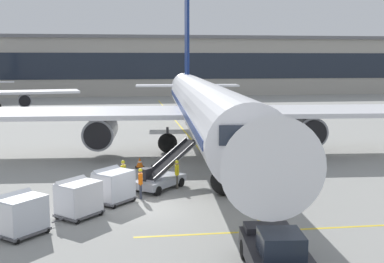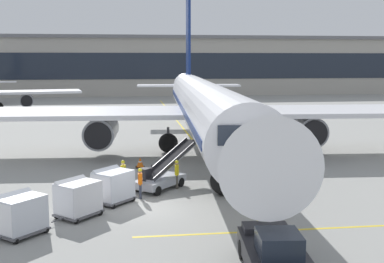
{
  "view_description": "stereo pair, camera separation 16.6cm",
  "coord_description": "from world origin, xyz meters",
  "views": [
    {
      "loc": [
        -1.09,
        -24.93,
        7.74
      ],
      "look_at": [
        3.01,
        4.86,
        3.32
      ],
      "focal_mm": 45.84,
      "sensor_mm": 36.0,
      "label": 1
    },
    {
      "loc": [
        -0.93,
        -24.96,
        7.74
      ],
      "look_at": [
        3.01,
        4.86,
        3.32
      ],
      "focal_mm": 45.84,
      "sensor_mm": 36.0,
      "label": 2
    }
  ],
  "objects": [
    {
      "name": "ground_plane",
      "position": [
        0.0,
        0.0,
        0.0
      ],
      "size": [
        600.0,
        600.0,
        0.0
      ],
      "primitive_type": "plane",
      "color": "gray"
    },
    {
      "name": "parked_airplane",
      "position": [
        5.22,
        14.19,
        3.99
      ],
      "size": [
        37.82,
        47.94,
        16.19
      ],
      "color": "white",
      "rests_on": "ground"
    },
    {
      "name": "belt_loader",
      "position": [
        1.05,
        3.97,
        0.82
      ],
      "size": [
        4.48,
        4.96,
        2.65
      ],
      "color": "#A3A8B2",
      "rests_on": "ground"
    },
    {
      "name": "baggage_cart_lead",
      "position": [
        -1.82,
        1.24,
        1.0
      ],
      "size": [
        2.52,
        2.57,
        1.91
      ],
      "color": "#515156",
      "rests_on": "ground"
    },
    {
      "name": "baggage_cart_second",
      "position": [
        -3.48,
        -0.97,
        1.0
      ],
      "size": [
        2.52,
        2.57,
        1.91
      ],
      "color": "#515156",
      "rests_on": "ground"
    },
    {
      "name": "baggage_cart_third",
      "position": [
        -5.76,
        -3.24,
        1.0
      ],
      "size": [
        2.52,
        2.57,
        1.91
      ],
      "color": "#515156",
      "rests_on": "ground"
    },
    {
      "name": "pushback_tug",
      "position": [
        4.24,
        -8.61,
        0.83
      ],
      "size": [
        2.49,
        4.57,
        1.83
      ],
      "color": "#232328",
      "rests_on": "ground"
    },
    {
      "name": "ground_crew_by_loader",
      "position": [
        1.95,
        3.85,
        1.0
      ],
      "size": [
        0.3,
        0.56,
        1.74
      ],
      "color": "#514C42",
      "rests_on": "ground"
    },
    {
      "name": "ground_crew_by_carts",
      "position": [
        -0.31,
        1.9,
        1.0
      ],
      "size": [
        0.26,
        0.57,
        1.74
      ],
      "color": "#333847",
      "rests_on": "ground"
    },
    {
      "name": "ground_crew_marshaller",
      "position": [
        -1.27,
        4.22,
        1.0
      ],
      "size": [
        0.34,
        0.55,
        1.74
      ],
      "color": "#333847",
      "rests_on": "ground"
    },
    {
      "name": "safety_cone_engine_keepout",
      "position": [
        -0.11,
        9.95,
        0.36
      ],
      "size": [
        0.66,
        0.66,
        0.75
      ],
      "color": "black",
      "rests_on": "ground"
    },
    {
      "name": "apron_guidance_line_lead_in",
      "position": [
        5.29,
        13.33,
        0.0
      ],
      "size": [
        0.2,
        110.0,
        0.01
      ],
      "color": "yellow",
      "rests_on": "ground"
    },
    {
      "name": "apron_guidance_line_stop_bar",
      "position": [
        5.17,
        -4.19,
        0.0
      ],
      "size": [
        12.0,
        0.2,
        0.01
      ],
      "color": "yellow",
      "rests_on": "ground"
    },
    {
      "name": "terminal_building",
      "position": [
        -0.41,
        89.3,
        6.38
      ],
      "size": [
        145.97,
        20.7,
        12.87
      ],
      "color": "#A8A399",
      "rests_on": "ground"
    }
  ]
}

